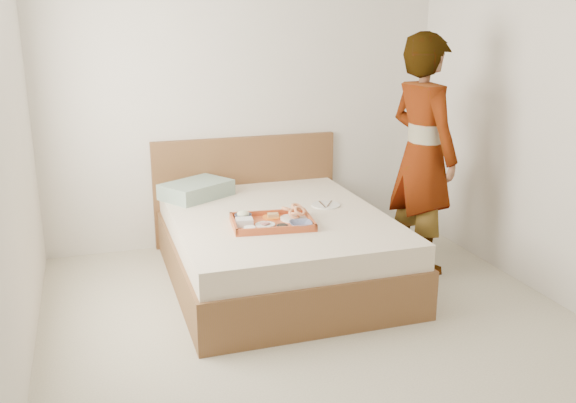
% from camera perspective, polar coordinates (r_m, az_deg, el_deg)
% --- Properties ---
extents(ground, '(3.50, 4.00, 0.01)m').
position_cam_1_polar(ground, '(4.03, 3.55, -12.40)').
color(ground, beige).
rests_on(ground, ground).
extents(wall_back, '(3.50, 0.01, 2.60)m').
position_cam_1_polar(wall_back, '(5.49, -3.96, 9.58)').
color(wall_back, silver).
rests_on(wall_back, ground).
extents(bed, '(1.65, 2.00, 0.53)m').
position_cam_1_polar(bed, '(4.78, -0.94, -4.17)').
color(bed, brown).
rests_on(bed, ground).
extents(headboard, '(1.65, 0.06, 0.95)m').
position_cam_1_polar(headboard, '(5.61, -3.86, 1.14)').
color(headboard, brown).
rests_on(headboard, ground).
extents(pillow, '(0.65, 0.59, 0.13)m').
position_cam_1_polar(pillow, '(5.17, -8.39, 1.08)').
color(pillow, '#9DAB9F').
rests_on(pillow, bed).
extents(tray, '(0.61, 0.48, 0.05)m').
position_cam_1_polar(tray, '(4.43, -1.47, -1.87)').
color(tray, '#C75D21').
rests_on(tray, bed).
extents(prawn_plate, '(0.22, 0.22, 0.01)m').
position_cam_1_polar(prawn_plate, '(4.52, 0.53, -1.55)').
color(prawn_plate, white).
rests_on(prawn_plate, tray).
extents(navy_bowl_big, '(0.18, 0.18, 0.04)m').
position_cam_1_polar(navy_bowl_big, '(4.34, 1.17, -2.13)').
color(navy_bowl_big, '#1C254A').
rests_on(navy_bowl_big, tray).
extents(sauce_dish, '(0.09, 0.09, 0.03)m').
position_cam_1_polar(sauce_dish, '(4.29, -0.52, -2.37)').
color(sauce_dish, black).
rests_on(sauce_dish, tray).
extents(meat_plate, '(0.16, 0.16, 0.01)m').
position_cam_1_polar(meat_plate, '(4.38, -2.11, -2.14)').
color(meat_plate, white).
rests_on(meat_plate, tray).
extents(bread_plate, '(0.15, 0.15, 0.01)m').
position_cam_1_polar(bread_plate, '(4.55, -1.48, -1.42)').
color(bread_plate, orange).
rests_on(bread_plate, tray).
extents(salad_bowl, '(0.14, 0.14, 0.04)m').
position_cam_1_polar(salad_bowl, '(4.52, -4.13, -1.40)').
color(salad_bowl, '#1C254A').
rests_on(salad_bowl, tray).
extents(plastic_tub, '(0.13, 0.11, 0.05)m').
position_cam_1_polar(plastic_tub, '(4.38, -4.03, -1.89)').
color(plastic_tub, silver).
rests_on(plastic_tub, tray).
extents(cheese_round, '(0.09, 0.09, 0.03)m').
position_cam_1_polar(cheese_round, '(4.27, -3.54, -2.53)').
color(cheese_round, white).
rests_on(cheese_round, tray).
extents(dinner_plate, '(0.29, 0.29, 0.01)m').
position_cam_1_polar(dinner_plate, '(4.90, 3.49, -0.34)').
color(dinner_plate, white).
rests_on(dinner_plate, bed).
extents(person, '(0.57, 0.75, 1.86)m').
position_cam_1_polar(person, '(4.95, 12.22, 4.20)').
color(person, white).
rests_on(person, ground).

